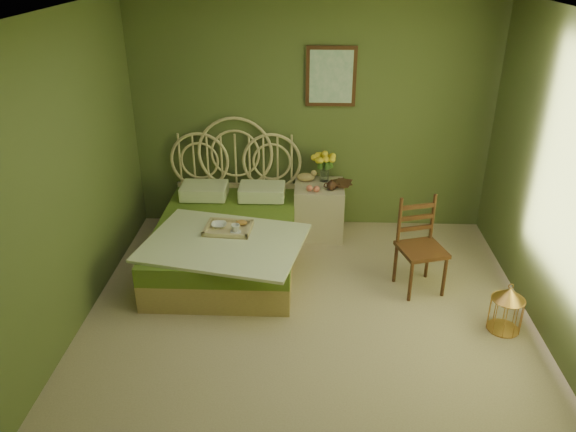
{
  "coord_description": "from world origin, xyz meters",
  "views": [
    {
      "loc": [
        -0.01,
        -3.83,
        3.04
      ],
      "look_at": [
        -0.21,
        1.0,
        0.68
      ],
      "focal_mm": 35.0,
      "sensor_mm": 36.0,
      "label": 1
    }
  ],
  "objects_px": {
    "nightstand": "(319,204)",
    "chair": "(421,239)",
    "bed": "(227,236)",
    "birdcage": "(506,309)"
  },
  "relations": [
    {
      "from": "chair",
      "to": "birdcage",
      "type": "height_order",
      "value": "chair"
    },
    {
      "from": "nightstand",
      "to": "chair",
      "type": "distance_m",
      "value": 1.43
    },
    {
      "from": "chair",
      "to": "bed",
      "type": "bearing_deg",
      "value": 152.28
    },
    {
      "from": "birdcage",
      "to": "chair",
      "type": "bearing_deg",
      "value": 132.78
    },
    {
      "from": "nightstand",
      "to": "chair",
      "type": "relative_size",
      "value": 1.14
    },
    {
      "from": "bed",
      "to": "chair",
      "type": "relative_size",
      "value": 2.3
    },
    {
      "from": "nightstand",
      "to": "chair",
      "type": "bearing_deg",
      "value": -47.72
    },
    {
      "from": "nightstand",
      "to": "chair",
      "type": "height_order",
      "value": "nightstand"
    },
    {
      "from": "bed",
      "to": "chair",
      "type": "xyz_separation_m",
      "value": [
        1.92,
        -0.38,
        0.22
      ]
    },
    {
      "from": "nightstand",
      "to": "birdcage",
      "type": "height_order",
      "value": "nightstand"
    }
  ]
}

